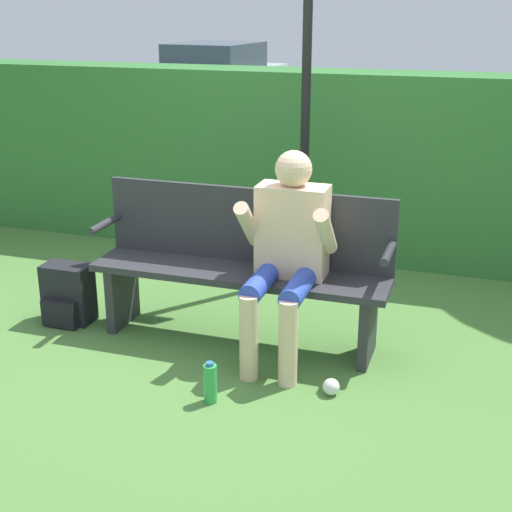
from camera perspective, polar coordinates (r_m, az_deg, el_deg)
ground_plane at (r=4.70m, az=-1.37°, el=-6.73°), size 40.00×40.00×0.00m
hedge_back at (r=6.18m, az=4.49°, el=7.38°), size 12.00×0.54×1.56m
park_bench at (r=4.55m, az=-1.14°, el=-0.53°), size 1.91×0.41×0.98m
person_seated at (r=4.27m, az=2.52°, el=0.82°), size 0.56×0.66×1.27m
backpack at (r=5.05m, az=-14.84°, el=-3.05°), size 0.33×0.25×0.41m
water_bottle at (r=3.98m, az=-3.68°, el=-10.11°), size 0.07×0.07×0.24m
signpost at (r=5.38m, az=3.99°, el=12.36°), size 0.35×0.09×2.49m
parked_car at (r=15.52m, az=-3.28°, el=14.16°), size 2.18×4.02×1.29m
litter_crumple at (r=4.09m, az=6.03°, el=-10.36°), size 0.10×0.10×0.10m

